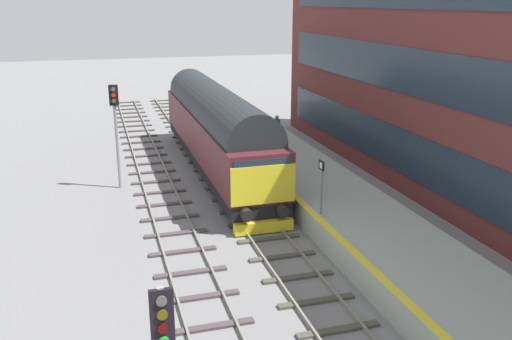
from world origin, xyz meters
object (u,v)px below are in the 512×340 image
object	(u,v)px
diesel_locomotive	(216,127)
signal_post_mid	(116,124)
platform_number_sign	(321,179)
waiting_passenger	(277,127)

from	to	relation	value
diesel_locomotive	signal_post_mid	world-z (taller)	signal_post_mid
diesel_locomotive	platform_number_sign	xyz separation A→B (m)	(1.97, -9.80, -0.05)
diesel_locomotive	platform_number_sign	world-z (taller)	diesel_locomotive
diesel_locomotive	signal_post_mid	xyz separation A→B (m)	(-5.22, -1.36, 0.80)
diesel_locomotive	waiting_passenger	world-z (taller)	diesel_locomotive
signal_post_mid	waiting_passenger	bearing A→B (deg)	16.13
diesel_locomotive	waiting_passenger	distance (m)	4.10
signal_post_mid	waiting_passenger	xyz separation A→B (m)	(9.09, 2.63, -1.28)
signal_post_mid	waiting_passenger	distance (m)	9.55
signal_post_mid	platform_number_sign	distance (m)	11.12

